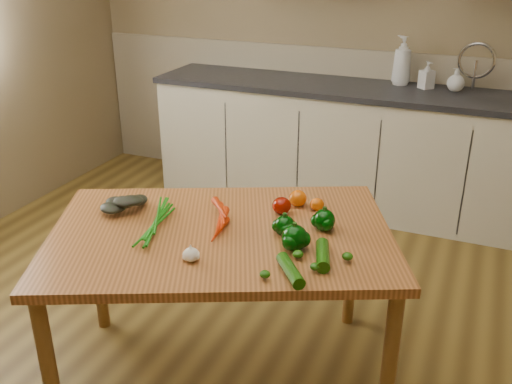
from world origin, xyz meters
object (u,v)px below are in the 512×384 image
at_px(zucchini_b, 290,270).
at_px(pepper_a, 285,226).
at_px(carrot_bunch, 200,218).
at_px(leafy_greens, 129,199).
at_px(soap_bottle_c, 456,80).
at_px(table, 221,248).
at_px(tomato_a, 282,206).
at_px(garlic_bulb, 191,255).
at_px(soap_bottle_b, 427,75).
at_px(tomato_b, 298,198).
at_px(zucchini_a, 323,255).
at_px(soap_bottle_a, 402,61).
at_px(pepper_b, 324,220).
at_px(tomato_c, 317,204).
at_px(pepper_c, 294,238).

bearing_deg(zucchini_b, pepper_a, 114.00).
distance_m(carrot_bunch, leafy_greens, 0.36).
bearing_deg(soap_bottle_c, table, -16.75).
distance_m(carrot_bunch, tomato_a, 0.36).
distance_m(carrot_bunch, garlic_bulb, 0.29).
height_order(soap_bottle_b, tomato_b, soap_bottle_b).
distance_m(tomato_b, zucchini_a, 0.49).
height_order(soap_bottle_c, tomato_a, soap_bottle_c).
height_order(soap_bottle_a, soap_bottle_b, soap_bottle_a).
bearing_deg(table, soap_bottle_c, 47.74).
distance_m(pepper_b, tomato_c, 0.19).
distance_m(soap_bottle_b, zucchini_a, 2.24).
bearing_deg(pepper_c, leafy_greens, 175.89).
xyz_separation_m(soap_bottle_b, tomato_b, (-0.30, -1.81, -0.21)).
height_order(soap_bottle_a, pepper_c, soap_bottle_a).
bearing_deg(carrot_bunch, tomato_c, 14.62).
relative_size(pepper_b, zucchini_a, 0.49).
xyz_separation_m(pepper_b, pepper_c, (-0.06, -0.20, 0.01)).
distance_m(table, soap_bottle_c, 2.30).
bearing_deg(pepper_b, soap_bottle_a, 91.56).
xyz_separation_m(leafy_greens, pepper_c, (0.79, -0.06, 0.00)).
bearing_deg(table, zucchini_a, -33.44).
xyz_separation_m(garlic_bulb, pepper_a, (0.25, 0.32, 0.02)).
relative_size(leafy_greens, zucchini_b, 1.06).
bearing_deg(garlic_bulb, pepper_a, 52.09).
relative_size(leafy_greens, zucchini_a, 1.09).
height_order(soap_bottle_c, zucchini_a, soap_bottle_c).
xyz_separation_m(tomato_a, zucchini_a, (0.28, -0.32, -0.01)).
bearing_deg(table, carrot_bunch, 149.05).
height_order(table, soap_bottle_c, soap_bottle_c).
bearing_deg(table, pepper_a, -10.06).
height_order(soap_bottle_c, zucchini_b, soap_bottle_c).
bearing_deg(zucchini_a, soap_bottle_c, 83.62).
relative_size(garlic_bulb, zucchini_b, 0.32).
bearing_deg(tomato_b, leafy_greens, -154.26).
relative_size(pepper_b, tomato_a, 1.10).
xyz_separation_m(pepper_b, tomato_a, (-0.21, 0.08, -0.01)).
relative_size(table, leafy_greens, 8.23).
height_order(soap_bottle_c, pepper_c, soap_bottle_c).
bearing_deg(table, pepper_b, -0.48).
bearing_deg(leafy_greens, tomato_a, 19.30).
bearing_deg(soap_bottle_a, pepper_b, 39.70).
bearing_deg(soap_bottle_b, zucchini_b, -139.07).
bearing_deg(soap_bottle_b, soap_bottle_c, -43.99).
height_order(pepper_b, zucchini_b, pepper_b).
relative_size(carrot_bunch, pepper_b, 2.88).
bearing_deg(soap_bottle_a, garlic_bulb, 30.61).
bearing_deg(soap_bottle_b, pepper_a, -142.86).
xyz_separation_m(soap_bottle_c, pepper_c, (-0.38, -2.19, -0.18)).
relative_size(pepper_a, pepper_b, 0.95).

